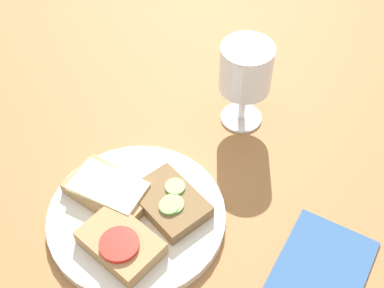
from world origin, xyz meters
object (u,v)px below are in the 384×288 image
Objects in this scene: sandwich_with_tomato at (121,243)px; wine_glass at (246,71)px; plate at (134,218)px; sandwich_with_cheese at (108,189)px; sandwich_with_cucumber at (170,202)px; napkin at (321,270)px.

sandwich_with_tomato is 0.81× the size of wine_glass.
plate is 5.47cm from sandwich_with_cheese.
napkin is (11.48, -18.19, -2.41)cm from sandwich_with_cucumber.
sandwich_with_cheese is 0.93× the size of wine_glass.
sandwich_with_cheese is at bearing 103.25° from plate.
sandwich_with_cheese is (-6.08, 6.49, 0.09)cm from sandwich_with_cucumber.
sandwich_with_tomato reaches higher than sandwich_with_cucumber.
plate is 1.80× the size of sandwich_with_cheese.
sandwich_with_cucumber is 21.64cm from napkin.
plate is at bearing 162.90° from sandwich_with_cucumber.
sandwich_with_tomato is 1.07× the size of sandwich_with_cucumber.
plate is at bearing 43.58° from sandwich_with_tomato.
plate is at bearing -76.75° from sandwich_with_cheese.
plate is 26.88cm from wine_glass.
wine_glass reaches higher than napkin.
wine_glass reaches higher than sandwich_with_tomato.
napkin is at bearing -54.58° from sandwich_with_cheese.
plate is 1.68× the size of wine_glass.
plate reaches higher than napkin.
sandwich_with_cucumber is 0.72× the size of napkin.
sandwich_with_cheese is 26.38cm from wine_glass.
sandwich_with_tomato is at bearing -106.89° from sandwich_with_cheese.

